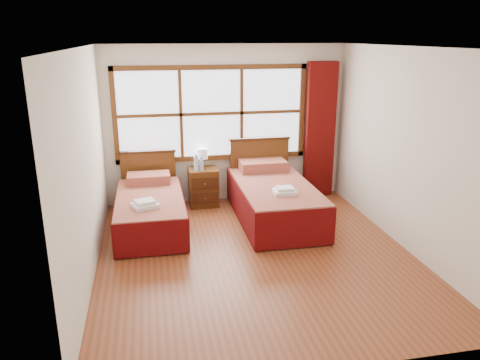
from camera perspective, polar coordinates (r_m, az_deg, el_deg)
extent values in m
plane|color=brown|center=(6.15, 1.95, -9.11)|extent=(4.50, 4.50, 0.00)
plane|color=white|center=(5.51, 2.23, 15.89)|extent=(4.50, 4.50, 0.00)
plane|color=silver|center=(7.85, -1.69, 6.76)|extent=(4.00, 0.00, 4.00)
plane|color=silver|center=(5.60, -18.30, 1.56)|extent=(0.00, 4.50, 4.50)
plane|color=silver|center=(6.44, 19.72, 3.41)|extent=(0.00, 4.50, 4.50)
cube|color=white|center=(7.75, -3.51, 8.10)|extent=(3.00, 0.02, 1.40)
cube|color=#552F12|center=(7.88, -3.39, 2.76)|extent=(3.16, 0.06, 0.08)
cube|color=#552F12|center=(7.64, -3.59, 13.56)|extent=(3.16, 0.06, 0.08)
cube|color=#552F12|center=(7.68, -15.05, 7.46)|extent=(0.08, 0.06, 1.56)
cube|color=#552F12|center=(8.07, 7.52, 8.36)|extent=(0.08, 0.06, 1.56)
cube|color=#552F12|center=(7.68, -7.22, 7.91)|extent=(0.05, 0.05, 1.40)
cube|color=#552F12|center=(7.81, 0.19, 8.21)|extent=(0.05, 0.05, 1.40)
cube|color=#552F12|center=(7.73, -3.49, 8.08)|extent=(3.00, 0.05, 0.05)
cube|color=#5C0B09|center=(8.15, 9.71, 5.99)|extent=(0.50, 0.16, 2.30)
cube|color=#351B0B|center=(6.99, -10.81, -4.83)|extent=(0.84, 1.68, 0.27)
cube|color=maroon|center=(6.90, -10.93, -2.90)|extent=(0.94, 1.87, 0.23)
cube|color=#5F0A0A|center=(6.97, -14.76, -4.16)|extent=(0.03, 1.87, 0.47)
cube|color=#5F0A0A|center=(6.96, -6.97, -3.72)|extent=(0.03, 1.87, 0.47)
cube|color=#5F0A0A|center=(6.09, -10.75, -7.07)|extent=(0.94, 0.03, 0.47)
cube|color=maroon|center=(7.48, -11.08, 0.21)|extent=(0.66, 0.38, 0.15)
cube|color=#552F12|center=(7.84, -11.05, 0.08)|extent=(0.88, 0.06, 0.92)
cube|color=#351B0B|center=(7.71, -11.25, 3.40)|extent=(0.92, 0.08, 0.04)
cube|color=#351B0B|center=(7.21, 4.20, -3.67)|extent=(0.96, 1.93, 0.31)
cube|color=maroon|center=(7.12, 4.25, -1.51)|extent=(1.08, 2.14, 0.26)
cube|color=#5F0A0A|center=(7.05, -0.02, -3.00)|extent=(0.03, 2.14, 0.53)
cube|color=#5F0A0A|center=(7.32, 8.30, -2.40)|extent=(0.03, 2.14, 0.53)
cube|color=#5F0A0A|center=(6.22, 6.80, -5.98)|extent=(1.08, 0.03, 0.53)
cube|color=maroon|center=(7.77, 2.78, 1.80)|extent=(0.75, 0.44, 0.17)
cube|color=#552F12|center=(8.03, 2.37, 1.31)|extent=(1.01, 0.06, 1.05)
cube|color=#351B0B|center=(7.90, 2.41, 5.04)|extent=(1.05, 0.08, 0.04)
cube|color=#552F12|center=(7.79, -4.48, -0.85)|extent=(0.47, 0.42, 0.63)
cube|color=#351B0B|center=(7.62, -4.26, -2.25)|extent=(0.42, 0.02, 0.19)
cube|color=#351B0B|center=(7.54, -4.30, -0.45)|extent=(0.42, 0.02, 0.19)
sphere|color=olive|center=(7.61, -4.25, -2.30)|extent=(0.03, 0.03, 0.03)
sphere|color=olive|center=(7.53, -4.29, -0.49)|extent=(0.03, 0.03, 0.03)
cube|color=white|center=(6.46, -11.48, -3.03)|extent=(0.40, 0.38, 0.05)
cube|color=white|center=(6.44, -11.50, -2.63)|extent=(0.30, 0.28, 0.05)
cube|color=white|center=(6.67, 5.47, -1.43)|extent=(0.33, 0.29, 0.05)
cube|color=white|center=(6.66, 5.48, -1.05)|extent=(0.25, 0.22, 0.04)
cylinder|color=gold|center=(7.73, -4.55, 1.52)|extent=(0.10, 0.10, 0.02)
cylinder|color=gold|center=(7.71, -4.57, 2.10)|extent=(0.02, 0.02, 0.14)
cylinder|color=white|center=(7.67, -4.60, 3.22)|extent=(0.17, 0.17, 0.17)
cylinder|color=silver|center=(7.54, -5.35, 1.98)|extent=(0.07, 0.07, 0.24)
cylinder|color=blue|center=(7.51, -5.38, 2.99)|extent=(0.04, 0.04, 0.03)
cylinder|color=silver|center=(7.59, -4.73, 1.90)|extent=(0.06, 0.06, 0.20)
cylinder|color=blue|center=(7.56, -4.75, 2.71)|extent=(0.03, 0.03, 0.03)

